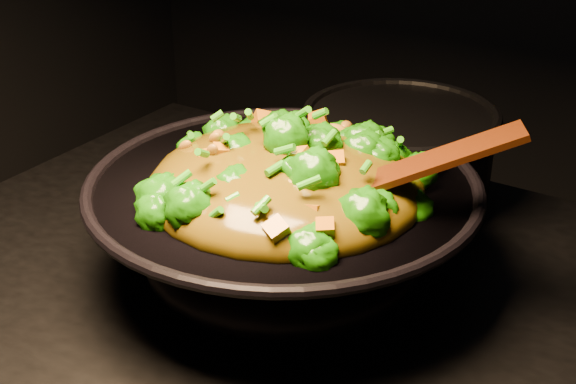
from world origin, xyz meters
The scene contains 4 objects.
wok centered at (-0.11, 0.07, 0.96)m, with size 0.43×0.43×0.12m, color black, non-canonical shape.
stir_fry centered at (-0.10, 0.06, 1.07)m, with size 0.31×0.31×0.11m, color #1D7108, non-canonical shape.
spatula centered at (0.02, 0.07, 1.07)m, with size 0.27×0.04×0.01m, color #371103.
back_pot centered at (-0.08, 0.31, 0.97)m, with size 0.25×0.25×0.14m, color black.
Camera 1 is at (0.32, -0.60, 1.42)m, focal length 50.00 mm.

